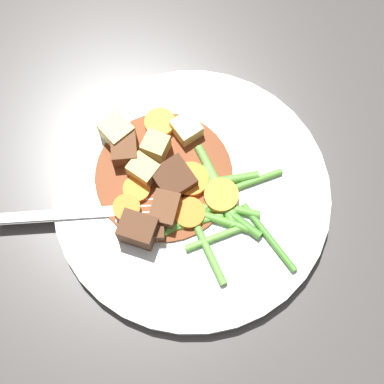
{
  "coord_description": "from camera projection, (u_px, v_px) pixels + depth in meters",
  "views": [
    {
      "loc": [
        -0.14,
        0.12,
        0.54
      ],
      "look_at": [
        0.0,
        0.0,
        0.02
      ],
      "focal_mm": 54.34,
      "sensor_mm": 36.0,
      "label": 1
    }
  ],
  "objects": [
    {
      "name": "dinner_plate",
      "position": [
        192.0,
        195.0,
        0.56
      ],
      "size": [
        0.27,
        0.27,
        0.02
      ],
      "primitive_type": "cylinder",
      "color": "white",
      "rests_on": "ground_plane"
    },
    {
      "name": "green_bean_6",
      "position": [
        233.0,
        209.0,
        0.55
      ],
      "size": [
        0.05,
        0.04,
        0.01
      ],
      "primitive_type": "cylinder",
      "rotation": [
        0.0,
        1.57,
        3.77
      ],
      "color": "#599E38",
      "rests_on": "dinner_plate"
    },
    {
      "name": "green_bean_2",
      "position": [
        204.0,
        243.0,
        0.54
      ],
      "size": [
        0.08,
        0.03,
        0.01
      ],
      "primitive_type": "cylinder",
      "rotation": [
        0.0,
        1.57,
        2.87
      ],
      "color": "#66AD42",
      "rests_on": "dinner_plate"
    },
    {
      "name": "carrot_slice_4",
      "position": [
        137.0,
        189.0,
        0.55
      ],
      "size": [
        0.03,
        0.03,
        0.01
      ],
      "primitive_type": "cylinder",
      "rotation": [
        0.0,
        0.0,
        6.26
      ],
      "color": "orange",
      "rests_on": "dinner_plate"
    },
    {
      "name": "green_bean_12",
      "position": [
        193.0,
        215.0,
        0.54
      ],
      "size": [
        0.02,
        0.08,
        0.01
      ],
      "primitive_type": "cylinder",
      "rotation": [
        0.0,
        1.57,
        4.57
      ],
      "color": "#599E38",
      "rests_on": "dinner_plate"
    },
    {
      "name": "green_bean_9",
      "position": [
        269.0,
        237.0,
        0.54
      ],
      "size": [
        0.08,
        0.01,
        0.01
      ],
      "primitive_type": "cylinder",
      "rotation": [
        0.0,
        1.57,
        3.06
      ],
      "color": "#4C8E33",
      "rests_on": "dinner_plate"
    },
    {
      "name": "green_bean_4",
      "position": [
        218.0,
        181.0,
        0.55
      ],
      "size": [
        0.05,
        0.07,
        0.01
      ],
      "primitive_type": "cylinder",
      "rotation": [
        0.0,
        1.57,
        4.18
      ],
      "color": "#599E38",
      "rests_on": "dinner_plate"
    },
    {
      "name": "green_bean_5",
      "position": [
        219.0,
        195.0,
        0.55
      ],
      "size": [
        0.07,
        0.03,
        0.01
      ],
      "primitive_type": "cylinder",
      "rotation": [
        0.0,
        1.57,
        2.85
      ],
      "color": "#599E38",
      "rests_on": "dinner_plate"
    },
    {
      "name": "ground_plane",
      "position": [
        192.0,
        197.0,
        0.57
      ],
      "size": [
        3.0,
        3.0,
        0.0
      ],
      "primitive_type": "plane",
      "color": "#423F3D"
    },
    {
      "name": "potato_chunk_0",
      "position": [
        144.0,
        170.0,
        0.55
      ],
      "size": [
        0.03,
        0.03,
        0.02
      ],
      "primitive_type": "cube",
      "rotation": [
        0.0,
        0.0,
        4.97
      ],
      "color": "#DBBC6B",
      "rests_on": "dinner_plate"
    },
    {
      "name": "meat_chunk_0",
      "position": [
        163.0,
        207.0,
        0.54
      ],
      "size": [
        0.04,
        0.04,
        0.02
      ],
      "primitive_type": "cube",
      "rotation": [
        0.0,
        0.0,
        5.35
      ],
      "color": "brown",
      "rests_on": "dinner_plate"
    },
    {
      "name": "meat_chunk_4",
      "position": [
        137.0,
        228.0,
        0.53
      ],
      "size": [
        0.04,
        0.04,
        0.03
      ],
      "primitive_type": "cube",
      "rotation": [
        0.0,
        0.0,
        5.27
      ],
      "color": "#56331E",
      "rests_on": "dinner_plate"
    },
    {
      "name": "fork",
      "position": [
        93.0,
        213.0,
        0.55
      ],
      "size": [
        0.12,
        0.15,
        0.0
      ],
      "color": "silver",
      "rests_on": "dinner_plate"
    },
    {
      "name": "green_bean_10",
      "position": [
        246.0,
        184.0,
        0.55
      ],
      "size": [
        0.03,
        0.07,
        0.01
      ],
      "primitive_type": "cylinder",
      "rotation": [
        0.0,
        1.57,
        4.37
      ],
      "color": "#599E38",
      "rests_on": "dinner_plate"
    },
    {
      "name": "carrot_slice_2",
      "position": [
        127.0,
        209.0,
        0.54
      ],
      "size": [
        0.04,
        0.04,
        0.01
      ],
      "primitive_type": "cylinder",
      "rotation": [
        0.0,
        0.0,
        2.1
      ],
      "color": "orange",
      "rests_on": "dinner_plate"
    },
    {
      "name": "meat_chunk_2",
      "position": [
        125.0,
        148.0,
        0.56
      ],
      "size": [
        0.04,
        0.04,
        0.02
      ],
      "primitive_type": "cube",
      "rotation": [
        0.0,
        0.0,
        2.54
      ],
      "color": "brown",
      "rests_on": "dinner_plate"
    },
    {
      "name": "meat_chunk_1",
      "position": [
        174.0,
        180.0,
        0.55
      ],
      "size": [
        0.04,
        0.04,
        0.02
      ],
      "primitive_type": "cube",
      "rotation": [
        0.0,
        0.0,
        1.46
      ],
      "color": "#4C2B19",
      "rests_on": "dinner_plate"
    },
    {
      "name": "carrot_slice_5",
      "position": [
        160.0,
        124.0,
        0.57
      ],
      "size": [
        0.04,
        0.04,
        0.01
      ],
      "primitive_type": "cylinder",
      "rotation": [
        0.0,
        0.0,
        4.2
      ],
      "color": "orange",
      "rests_on": "dinner_plate"
    },
    {
      "name": "green_bean_1",
      "position": [
        215.0,
        221.0,
        0.54
      ],
      "size": [
        0.06,
        0.04,
        0.01
      ],
      "primitive_type": "cylinder",
      "rotation": [
        0.0,
        1.57,
        3.69
      ],
      "color": "#599E38",
      "rests_on": "dinner_plate"
    },
    {
      "name": "potato_chunk_3",
      "position": [
        187.0,
        129.0,
        0.57
      ],
      "size": [
        0.03,
        0.03,
        0.02
      ],
      "primitive_type": "cube",
      "rotation": [
        0.0,
        0.0,
        4.62
      ],
      "color": "#EAD68C",
      "rests_on": "dinner_plate"
    },
    {
      "name": "stew_sauce",
      "position": [
        164.0,
        175.0,
        0.56
      ],
      "size": [
        0.13,
        0.13,
        0.0
      ],
      "primitive_type": "cylinder",
      "color": "brown",
      "rests_on": "dinner_plate"
    },
    {
      "name": "green_bean_0",
      "position": [
        215.0,
        238.0,
        0.54
      ],
      "size": [
        0.02,
        0.06,
        0.01
      ],
      "primitive_type": "cylinder",
      "rotation": [
        0.0,
        1.57,
        4.39
      ],
      "color": "#66AD42",
      "rests_on": "dinner_plate"
    },
    {
      "name": "potato_chunk_1",
      "position": [
        117.0,
        132.0,
        0.56
      ],
      "size": [
        0.03,
        0.03,
        0.03
      ],
      "primitive_type": "cube",
      "rotation": [
        0.0,
        0.0,
        3.17
      ],
      "color": "#E5CC7A",
      "rests_on": "dinner_plate"
    },
    {
      "name": "green_bean_3",
      "position": [
        233.0,
        216.0,
        0.54
      ],
      "size": [
        0.06,
        0.02,
        0.01
      ],
      "primitive_type": "cylinder",
      "rotation": [
        0.0,
        1.57,
        3.34
      ],
      "color": "#4C8E33",
      "rests_on": "dinner_plate"
    },
    {
      "name": "meat_chunk_3",
      "position": [
        153.0,
        230.0,
        0.53
      ],
      "size": [
        0.03,
        0.03,
        0.02
      ],
      "primitive_type": "cube",
      "rotation": [
        0.0,
        0.0,
        0.89
      ],
      "color": "#56331E",
      "rests_on": "dinner_plate"
    },
    {
      "name": "green_bean_7",
      "position": [
        191.0,
        214.0,
        0.54
      ],
      "size": [
        0.03,
        0.06,
        0.01
      ],
      "primitive_type": "cylinder",
      "rotation": [
        0.0,
        1.57,
        4.3
      ],
      "color": "#66AD42",
      "rests_on": "dinner_plate"
    },
    {
      "name": "carrot_slice_0",
      "position": [
        221.0,
        196.0,
        0.55
      ],
      "size": [
        0.04,
        0.04,
        0.01
      ],
      "primitive_type": "cylinder",
      "rotation": [
        0.0,
        0.0,
        3.07
      ],
      "color": "orange",
      "rests_on": "dinner_plate"
    },
    {
      "name": "potato_chunk_2",
      "position": [
        158.0,
        145.0,
        0.56
      ],
      "size": [
        0.03,
        0.03,
        0.03
      ],
      "primitive_type": "cube",
      "rotation": [
        0.0,
        0.0,
        5.19
      ],
      "color": "#DBBC6B",
      "rests_on": "dinner_plate"
    },
    {
      "name": "green_bean_11",
      "position": [
        187.0,
        225.0,
        0.54
      ],
      "size": [
        0.03,
        0.07,
        0.01
      ],
      "primitive_type": "cylinder",
      "rotation": [
        0.0,
        1.57,
        4.29
      ],
      "color": "#66AD42",
      "rests_on": "dinner_plate"
    },
    {
      "name": "green_bean_8",
      "position": [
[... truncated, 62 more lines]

